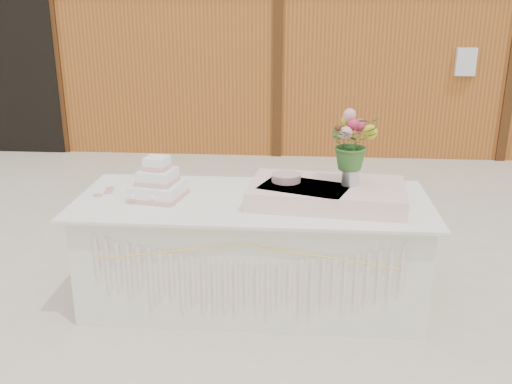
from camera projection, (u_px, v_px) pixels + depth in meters
ground at (253, 300)px, 4.11m from camera, size 80.00×80.00×0.00m
barn at (283, 24)px, 9.24m from camera, size 12.60×4.60×3.30m
cake_table at (253, 251)px, 3.98m from camera, size 2.40×1.00×0.77m
wedding_cake at (158, 184)px, 3.86m from camera, size 0.38×0.38×0.29m
pink_cake_stand at (286, 185)px, 3.83m from camera, size 0.25×0.25×0.18m
satin_runner at (327, 193)px, 3.78m from camera, size 1.07×0.69×0.13m
flower_vase at (350, 173)px, 3.73m from camera, size 0.12×0.12×0.16m
bouquet at (353, 135)px, 3.65m from camera, size 0.41×0.39×0.35m
loose_flowers at (113, 189)px, 4.05m from camera, size 0.24×0.34×0.02m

